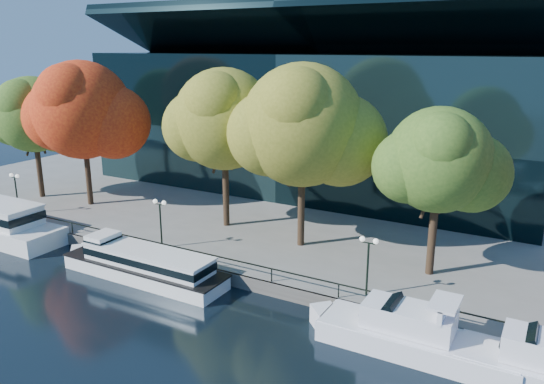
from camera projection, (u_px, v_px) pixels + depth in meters
The scene contains 14 objects.
ground at pixel (186, 297), 36.79m from camera, with size 160.00×160.00×0.00m, color black.
promenade at pixel (365, 179), 67.20m from camera, with size 90.00×67.08×1.00m.
railing at pixel (213, 255), 39.00m from camera, with size 88.20×0.08×0.99m.
convention_building at pixel (323, 118), 63.10m from camera, with size 50.00×24.57×21.43m.
tour_boat at pixel (140, 262), 39.62m from camera, with size 14.89×3.32×2.83m.
cruiser_near at pixel (408, 333), 30.02m from camera, with size 12.37×3.19×3.58m.
tree_0 at pixel (33, 116), 55.18m from camera, with size 9.88×8.10×12.86m.
tree_1 at pixel (83, 112), 52.23m from camera, with size 12.16×9.97×14.56m.
tree_2 at pixel (225, 122), 45.79m from camera, with size 11.07×9.08×14.11m.
tree_3 at pixel (304, 128), 40.96m from camera, with size 12.05×9.88×14.71m.
tree_4 at pixel (441, 163), 35.90m from camera, with size 9.09×7.46×12.00m.
lamp_0 at pixel (15, 184), 50.84m from camera, with size 1.26×0.36×4.03m.
lamp_1 at pixel (160, 212), 42.32m from camera, with size 1.26×0.36×4.03m.
lamp_2 at pixel (368, 253), 34.09m from camera, with size 1.26×0.36×4.03m.
Camera 1 is at (21.64, -26.26, 16.88)m, focal length 35.00 mm.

